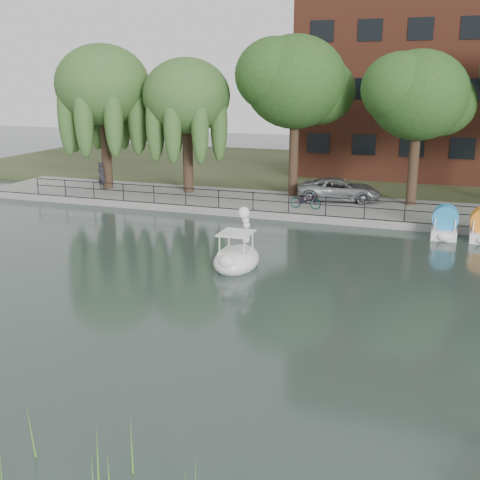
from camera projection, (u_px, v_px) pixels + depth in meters
The scene contains 15 objects.
ground_plane at pixel (186, 306), 20.15m from camera, with size 120.00×120.00×0.00m, color #3F5048.
promenade at pixel (301, 206), 34.65m from camera, with size 40.00×6.00×0.40m, color gray.
kerb at pixel (287, 217), 31.97m from camera, with size 40.00×0.25×0.40m, color gray.
land_strip at pixel (343, 171), 47.40m from camera, with size 60.00×22.00×0.36m, color #47512D.
railing at pixel (289, 199), 31.90m from camera, with size 32.00×0.05×1.00m.
apartment_building at pixel (447, 48), 42.71m from camera, with size 20.00×10.07×18.00m.
willow_left at pixel (103, 85), 37.51m from camera, with size 5.88×5.88×9.01m.
willow_mid at pixel (187, 96), 36.37m from camera, with size 5.32×5.32×8.15m.
broadleaf_center at pixel (295, 83), 34.98m from camera, with size 6.00×6.00×9.25m.
broadleaf_right at pixel (419, 96), 32.47m from camera, with size 5.40×5.40×8.32m.
minivan at pixel (339, 188), 34.91m from camera, with size 5.46×2.51×1.52m, color gray.
bicycle at pixel (306, 199), 32.94m from camera, with size 1.72×0.60×1.00m, color gray.
pedestrian at pixel (102, 174), 38.50m from camera, with size 0.71×0.48×1.98m, color black.
swan_boat at pixel (237, 255), 24.09m from camera, with size 1.75×2.85×2.31m.
reed_bank at pixel (68, 474), 10.70m from camera, with size 24.00×2.40×1.20m.
Camera 1 is at (7.94, -17.19, 7.44)m, focal length 45.00 mm.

